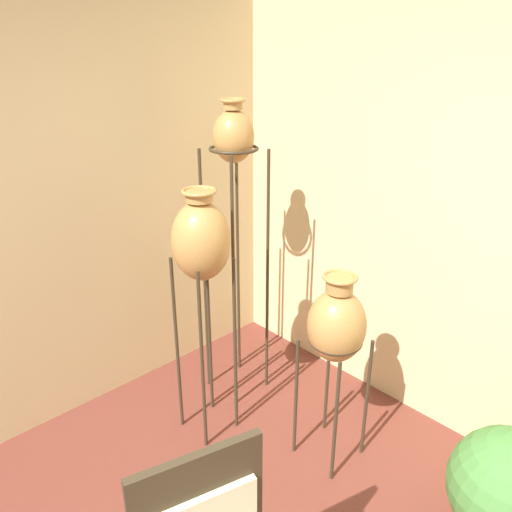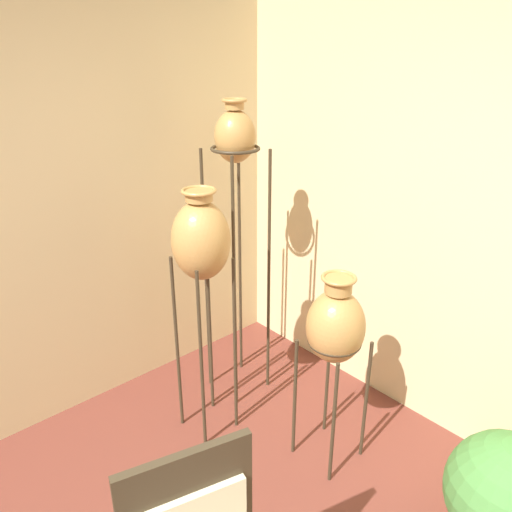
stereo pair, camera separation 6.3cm
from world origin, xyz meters
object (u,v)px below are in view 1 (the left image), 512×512
(vase_stand_short, at_px, (337,326))
(potted_plant, at_px, (509,494))
(vase_stand_tall, at_px, (234,154))
(vase_stand_medium, at_px, (201,244))

(vase_stand_short, distance_m, potted_plant, 1.07)
(vase_stand_tall, distance_m, vase_stand_medium, 0.60)
(vase_stand_tall, height_order, vase_stand_medium, vase_stand_tall)
(vase_stand_short, bearing_deg, potted_plant, -84.63)
(vase_stand_tall, xyz_separation_m, vase_stand_medium, (-0.40, -0.19, -0.40))
(vase_stand_tall, xyz_separation_m, potted_plant, (0.05, -1.78, -1.27))
(potted_plant, bearing_deg, vase_stand_tall, 91.73)
(vase_stand_tall, bearing_deg, vase_stand_short, -92.36)
(potted_plant, bearing_deg, vase_stand_medium, 105.94)
(vase_stand_medium, height_order, vase_stand_short, vase_stand_medium)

